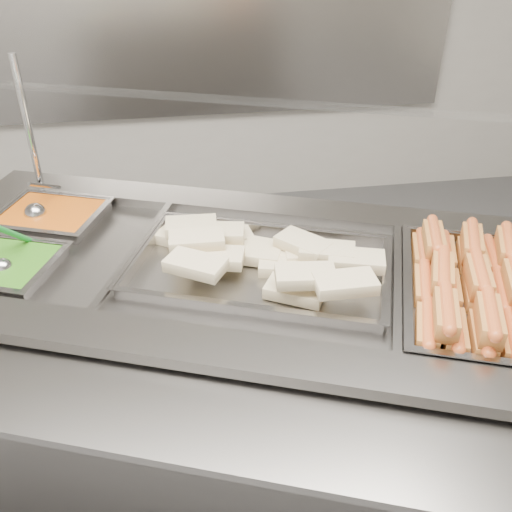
{
  "coord_description": "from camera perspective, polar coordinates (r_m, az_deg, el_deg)",
  "views": [
    {
      "loc": [
        -0.21,
        -0.98,
        1.75
      ],
      "look_at": [
        -0.01,
        0.31,
        0.92
      ],
      "focal_mm": 40.0,
      "sensor_mm": 36.0,
      "label": 1
    }
  ],
  "objects": [
    {
      "name": "back_panel",
      "position": [
        3.48,
        -5.93,
        23.34
      ],
      "size": [
        3.0,
        0.04,
        1.2
      ],
      "primitive_type": "cube",
      "color": "gray",
      "rests_on": "ground"
    },
    {
      "name": "steam_counter",
      "position": [
        1.85,
        -1.55,
        -12.22
      ],
      "size": [
        2.05,
        1.45,
        0.9
      ],
      "color": "slate",
      "rests_on": "ground"
    },
    {
      "name": "tray_rail",
      "position": [
        1.23,
        -7.53,
        -15.31
      ],
      "size": [
        1.77,
        0.96,
        0.05
      ],
      "color": "gray",
      "rests_on": "steam_counter"
    },
    {
      "name": "sneeze_guard",
      "position": [
        1.6,
        -0.13,
        14.76
      ],
      "size": [
        1.64,
        0.86,
        0.44
      ],
      "color": "silver",
      "rests_on": "steam_counter"
    },
    {
      "name": "pan_hotdogs",
      "position": [
        1.59,
        20.8,
        -4.27
      ],
      "size": [
        0.51,
        0.64,
        0.1
      ],
      "color": "gray",
      "rests_on": "steam_counter"
    },
    {
      "name": "pan_wraps",
      "position": [
        1.57,
        0.36,
        -1.54
      ],
      "size": [
        0.78,
        0.62,
        0.07
      ],
      "color": "gray",
      "rests_on": "steam_counter"
    },
    {
      "name": "pan_beans",
      "position": [
        1.94,
        -19.63,
        3.02
      ],
      "size": [
        0.37,
        0.33,
        0.1
      ],
      "color": "gray",
      "rests_on": "steam_counter"
    },
    {
      "name": "pan_peas",
      "position": [
        1.73,
        -24.16,
        -1.68
      ],
      "size": [
        0.37,
        0.33,
        0.1
      ],
      "color": "gray",
      "rests_on": "steam_counter"
    },
    {
      "name": "hotdogs_in_buns",
      "position": [
        1.55,
        20.79,
        -2.91
      ],
      "size": [
        0.43,
        0.58,
        0.12
      ],
      "color": "brown",
      "rests_on": "pan_hotdogs"
    },
    {
      "name": "tortilla_wraps",
      "position": [
        1.57,
        0.21,
        0.28
      ],
      "size": [
        0.63,
        0.51,
        0.1
      ],
      "color": "tan",
      "rests_on": "pan_wraps"
    },
    {
      "name": "ladle",
      "position": [
        1.92,
        -21.12,
        4.14
      ],
      "size": [
        0.1,
        0.19,
        0.14
      ],
      "color": "#A7A8AC",
      "rests_on": "pan_beans"
    },
    {
      "name": "serving_spoon",
      "position": [
        1.69,
        -23.78,
        -0.52
      ],
      "size": [
        0.09,
        0.17,
        0.15
      ],
      "color": "#A7A8AC",
      "rests_on": "pan_peas"
    }
  ]
}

